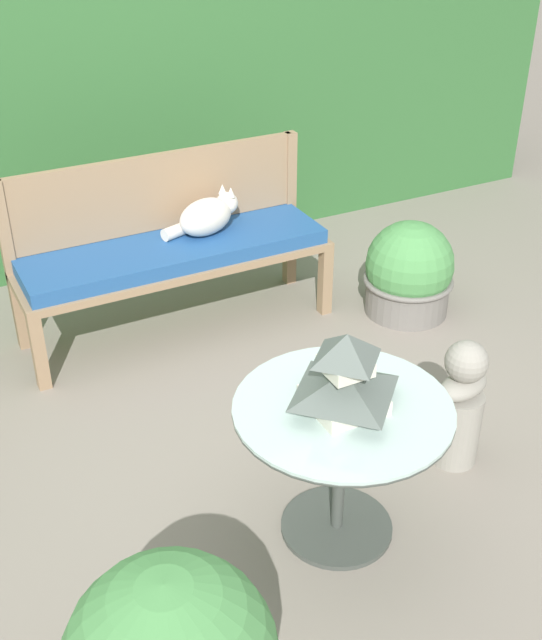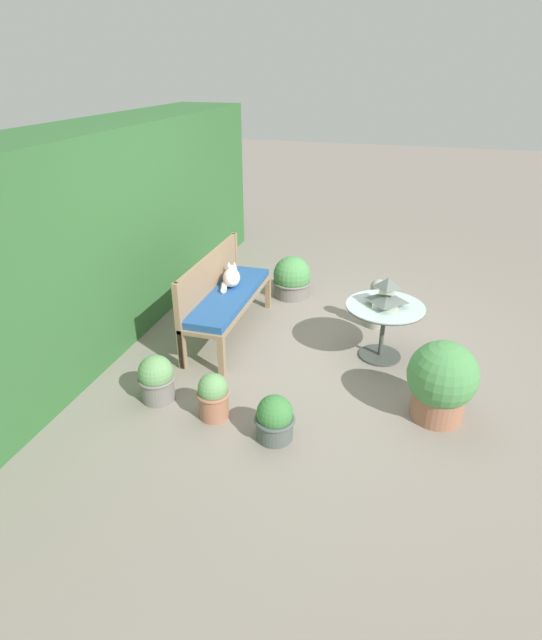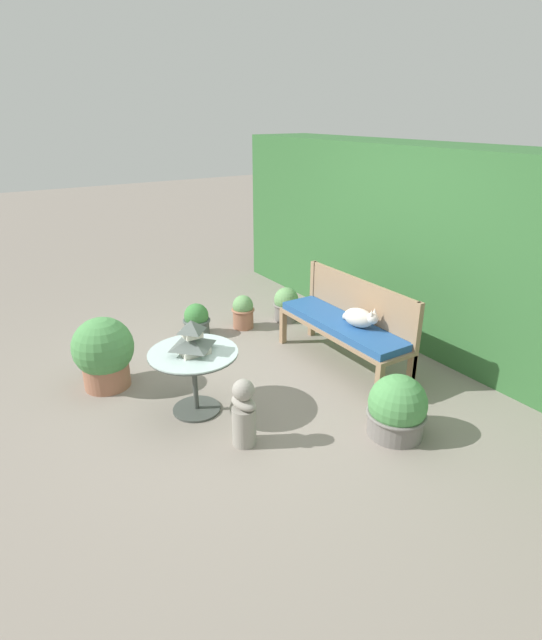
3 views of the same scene
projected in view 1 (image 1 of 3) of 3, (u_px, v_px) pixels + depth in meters
name	position (u px, v px, depth m)	size (l,w,h in m)	color
ground	(245.00, 439.00, 3.46)	(30.00, 30.00, 0.00)	gray
foliage_hedge_back	(68.00, 70.00, 4.74)	(6.40, 0.96, 2.12)	#336633
garden_bench	(175.00, 257.00, 4.04)	(1.60, 0.46, 0.49)	#937556
bench_backrest	(157.00, 201.00, 4.09)	(1.60, 0.06, 0.89)	#937556
cat	(207.00, 216.00, 4.07)	(0.43, 0.27, 0.22)	silver
patio_table	(342.00, 434.00, 2.78)	(0.76, 0.76, 0.57)	#424742
pagoda_birdhouse	(345.00, 377.00, 2.66)	(0.32, 0.32, 0.29)	silver
garden_bust	(460.00, 405.00, 3.22)	(0.26, 0.19, 0.57)	gray
potted_plant_bench_left	(409.00, 273.00, 4.30)	(0.49, 0.49, 0.52)	slate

